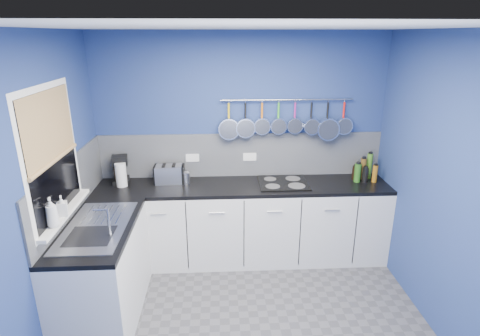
{
  "coord_description": "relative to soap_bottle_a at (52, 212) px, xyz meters",
  "views": [
    {
      "loc": [
        -0.24,
        -2.72,
        2.46
      ],
      "look_at": [
        -0.05,
        0.75,
        1.25
      ],
      "focal_mm": 28.95,
      "sensor_mm": 36.0,
      "label": 1
    }
  ],
  "objects": [
    {
      "name": "worktop_back",
      "position": [
        1.53,
        1.17,
        -0.29
      ],
      "size": [
        3.2,
        0.6,
        0.04
      ],
      "primitive_type": "cube",
      "color": "black",
      "rests_on": "cabinet_run_back"
    },
    {
      "name": "condiment_2",
      "position": [
        2.81,
        1.27,
        -0.19
      ],
      "size": [
        0.07,
        0.07,
        0.15
      ],
      "primitive_type": "cylinder",
      "color": "black",
      "rests_on": "worktop_back"
    },
    {
      "name": "bamboo_blind",
      "position": [
        -0.03,
        0.27,
        0.61
      ],
      "size": [
        0.01,
        0.9,
        0.55
      ],
      "primitive_type": "cube",
      "color": "tan",
      "rests_on": "wall_left"
    },
    {
      "name": "paper_towel",
      "position": [
        0.23,
        1.2,
        -0.14
      ],
      "size": [
        0.14,
        0.14,
        0.26
      ],
      "primitive_type": "cylinder",
      "rotation": [
        0.0,
        0.0,
        -0.24
      ],
      "color": "white",
      "rests_on": "worktop_back"
    },
    {
      "name": "pan_6",
      "position": [
        2.48,
        1.41,
        0.39
      ],
      "size": [
        0.25,
        0.12,
        0.44
      ],
      "primitive_type": null,
      "color": "silver",
      "rests_on": "pot_rail"
    },
    {
      "name": "pan_4",
      "position": [
        2.12,
        1.41,
        0.43
      ],
      "size": [
        0.18,
        0.07,
        0.37
      ],
      "primitive_type": null,
      "color": "silver",
      "rests_on": "pot_rail"
    },
    {
      "name": "soap_bottle_b",
      "position": [
        0.0,
        0.19,
        -0.03
      ],
      "size": [
        0.1,
        0.1,
        0.17
      ],
      "primitive_type": "imported",
      "rotation": [
        0.0,
        0.0,
        0.29
      ],
      "color": "white",
      "rests_on": "window_sill"
    },
    {
      "name": "pan_5",
      "position": [
        2.3,
        1.41,
        0.42
      ],
      "size": [
        0.18,
        0.12,
        0.37
      ],
      "primitive_type": null,
      "color": "silver",
      "rests_on": "pot_rail"
    },
    {
      "name": "condiment_3",
      "position": [
        3.0,
        1.18,
        -0.17
      ],
      "size": [
        0.06,
        0.06,
        0.19
      ],
      "primitive_type": "cylinder",
      "color": "#8C5914",
      "rests_on": "worktop_back"
    },
    {
      "name": "window_frame",
      "position": [
        -0.05,
        0.27,
        0.38
      ],
      "size": [
        0.01,
        1.0,
        1.1
      ],
      "primitive_type": "cube",
      "color": "white",
      "rests_on": "wall_left"
    },
    {
      "name": "pan_0",
      "position": [
        1.4,
        1.41,
        0.4
      ],
      "size": [
        0.24,
        0.08,
        0.43
      ],
      "primitive_type": null,
      "color": "silver",
      "rests_on": "pot_rail"
    },
    {
      "name": "pan_2",
      "position": [
        1.76,
        1.41,
        0.42
      ],
      "size": [
        0.19,
        0.07,
        0.38
      ],
      "primitive_type": null,
      "color": "silver",
      "rests_on": "pot_rail"
    },
    {
      "name": "socket_right",
      "position": [
        1.63,
        1.45,
        -0.04
      ],
      "size": [
        0.15,
        0.01,
        0.09
      ],
      "primitive_type": "cube",
      "color": "white",
      "rests_on": "backsplash_back"
    },
    {
      "name": "window_sill",
      "position": [
        -0.02,
        0.27,
        -0.13
      ],
      "size": [
        0.1,
        0.98,
        0.03
      ],
      "primitive_type": "cube",
      "color": "white",
      "rests_on": "wall_left"
    },
    {
      "name": "toaster",
      "position": [
        0.73,
        1.28,
        -0.17
      ],
      "size": [
        0.32,
        0.19,
        0.2
      ],
      "primitive_type": "cube",
      "rotation": [
        0.0,
        0.0,
        0.06
      ],
      "color": "silver",
      "rests_on": "worktop_back"
    },
    {
      "name": "ceiling",
      "position": [
        1.53,
        -0.03,
        1.34
      ],
      "size": [
        3.2,
        3.0,
        0.02
      ],
      "primitive_type": "cube",
      "color": "white",
      "rests_on": "ground"
    },
    {
      "name": "pan_1",
      "position": [
        1.58,
        1.41,
        0.41
      ],
      "size": [
        0.22,
        0.09,
        0.41
      ],
      "primitive_type": null,
      "color": "silver",
      "rests_on": "pot_rail"
    },
    {
      "name": "floor",
      "position": [
        1.53,
        -0.03,
        -1.18
      ],
      "size": [
        3.2,
        3.0,
        0.02
      ],
      "primitive_type": "cube",
      "color": "#47474C",
      "rests_on": "ground"
    },
    {
      "name": "hob",
      "position": [
        1.98,
        1.19,
        -0.26
      ],
      "size": [
        0.54,
        0.47,
        0.01
      ],
      "primitive_type": "cube",
      "color": "black",
      "rests_on": "worktop_back"
    },
    {
      "name": "mixer_tap",
      "position": [
        0.39,
        0.09,
        -0.14
      ],
      "size": [
        0.12,
        0.08,
        0.26
      ],
      "primitive_type": null,
      "color": "silver",
      "rests_on": "worktop_left"
    },
    {
      "name": "condiment_5",
      "position": [
        2.81,
        1.19,
        -0.17
      ],
      "size": [
        0.07,
        0.07,
        0.21
      ],
      "primitive_type": "cylinder",
      "color": "#265919",
      "rests_on": "worktop_back"
    },
    {
      "name": "wall_back",
      "position": [
        1.53,
        1.48,
        0.08
      ],
      "size": [
        3.2,
        0.02,
        2.5
      ],
      "primitive_type": "cube",
      "color": "navy",
      "rests_on": "ground"
    },
    {
      "name": "worktop_left",
      "position": [
        0.23,
        0.27,
        -0.29
      ],
      "size": [
        0.6,
        1.2,
        0.04
      ],
      "primitive_type": "cube",
      "color": "black",
      "rests_on": "cabinet_run_left"
    },
    {
      "name": "coffee_maker",
      "position": [
        0.2,
        1.28,
        -0.12
      ],
      "size": [
        0.21,
        0.22,
        0.31
      ],
      "primitive_type": null,
      "rotation": [
        0.0,
        0.0,
        0.2
      ],
      "color": "black",
      "rests_on": "worktop_back"
    },
    {
      "name": "cabinet_run_back",
      "position": [
        1.53,
        1.17,
        -0.74
      ],
      "size": [
        3.2,
        0.6,
        0.86
      ],
      "primitive_type": "cube",
      "color": "silver",
      "rests_on": "ground"
    },
    {
      "name": "condiment_0",
      "position": [
        2.97,
        1.3,
        -0.12
      ],
      "size": [
        0.06,
        0.06,
        0.29
      ],
      "primitive_type": "cylinder",
      "color": "#3F721E",
      "rests_on": "worktop_back"
    },
    {
      "name": "soap_bottle_a",
      "position": [
        0.0,
        0.0,
        0.0
      ],
      "size": [
        0.12,
        0.12,
        0.24
      ],
      "primitive_type": "imported",
      "rotation": [
        0.0,
        0.0,
        0.32
      ],
      "color": "white",
      "rests_on": "window_sill"
    },
    {
      "name": "socket_left",
      "position": [
        0.98,
        1.45,
        -0.04
      ],
      "size": [
        0.15,
        0.01,
        0.09
      ],
      "primitive_type": "cube",
      "color": "white",
      "rests_on": "backsplash_back"
    },
    {
      "name": "wall_right",
      "position": [
        3.14,
        -0.03,
        0.08
      ],
      "size": [
        0.02,
        3.0,
        2.5
      ],
      "primitive_type": "cube",
      "color": "navy",
      "rests_on": "ground"
    },
    {
      "name": "window_glass",
      "position": [
        -0.04,
        0.27,
        0.38
      ],
      "size": [
        0.01,
        0.9,
        1.0
      ],
      "primitive_type": "cube",
      "color": "black",
      "rests_on": "wall_left"
    },
    {
      "name": "backsplash_back",
      "position": [
        1.53,
        1.46,
        -0.02
      ],
      "size": [
        3.2,
        0.02,
        0.5
      ],
      "primitive_type": "cube",
      "color": "gray",
      "rests_on": "wall_back"
    },
    {
      "name": "backsplash_left",
      "position": [
        -0.06,
        0.57,
        -0.02
      ],
      "size": [
        0.02,
        1.8,
        0.5
      ],
      "primitive_type": "cube",
      "color": "gray",
      "rests_on": "wall_left"
    },
    {
      "name": "cabinet_run_left",
      "position": [
        0.23,
        0.27,
        -0.74
      ],
      "size": [
        0.6,
        1.2,
        0.86
      ],
      "primitive_type": "cube",
      "color": "silver",
      "rests_on": "ground"
    },
    {
      "name": "sink_unit",
      "position": [
        0.23,
        0.27,
        -0.27
      ],
      "size": [
        0.5,
        0.95,
        0.01
      ],
      "primitive_type": "cube",
      "color": "silver",
      "rests_on": "worktop_left"
    },
    {
      "name": "wall_left",
      "position": [
        -0.08,
        -0.03,
        0.08
      ],
      "size": [
        0.02,
        3.0,
        2.5
      ],
      "primitive_type": "cube",
      "color": "navy",
      "rests_on": "ground"
    },
    {
      "name": "condiment_1",
      "position": [
        2.9,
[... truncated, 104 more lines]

